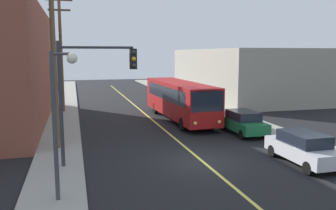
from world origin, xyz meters
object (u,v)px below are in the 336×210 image
Objects in this scene: utility_pole_near at (53,42)px; street_lamp_left at (60,104)px; parked_car_silver at (303,148)px; utility_pole_mid at (61,48)px; parked_car_green at (243,122)px; traffic_signal_left_corner at (93,80)px; parked_car_white at (209,110)px; fire_hydrant at (248,118)px; city_bus at (179,99)px.

utility_pole_near reaches higher than street_lamp_left.
utility_pole_mid reaches higher than parked_car_silver.
traffic_signal_left_corner is (-10.39, -4.52, 3.46)m from parked_car_green.
utility_pole_near is at bearing 118.17° from traffic_signal_left_corner.
street_lamp_left is at bearing -86.19° from utility_pole_near.
parked_car_white is (-0.05, 12.54, 0.00)m from parked_car_silver.
fire_hydrant is (12.26, 7.23, -3.72)m from traffic_signal_left_corner.
street_lamp_left is at bearing -121.50° from city_bus.
traffic_signal_left_corner is at bearing -125.44° from city_bus.
parked_car_white is 0.40× the size of utility_pole_near.
parked_car_green is (2.78, -6.17, -0.98)m from city_bus.
parked_car_white is 0.74× the size of traffic_signal_left_corner.
parked_car_white is 5.28× the size of fire_hydrant.
traffic_signal_left_corner is 7.14× the size of fire_hydrant.
traffic_signal_left_corner is (-7.61, -10.69, 2.49)m from city_bus.
street_lamp_left reaches higher than fire_hydrant.
utility_pole_near reaches higher than parked_car_white.
fire_hydrant is at bearing 39.47° from street_lamp_left.
parked_car_silver is at bearing -89.75° from parked_car_white.
city_bus is at bearing 101.24° from parked_car_silver.
city_bus is 2.22× the size of street_lamp_left.
utility_pole_near is at bearing 93.81° from street_lamp_left.
city_bus reaches higher than parked_car_white.
parked_car_green is 5.26× the size of fire_hydrant.
fire_hydrant is at bearing 55.27° from parked_car_green.
parked_car_silver is at bearing -57.92° from utility_pole_mid.
parked_car_green is at bearing -124.73° from fire_hydrant.
city_bus is 17.38m from street_lamp_left.
city_bus is 13.34m from parked_car_silver.
parked_car_silver is 11.03m from traffic_signal_left_corner.
parked_car_silver is 12.54m from parked_car_white.
fire_hydrant is (14.19, 3.63, -5.62)m from utility_pole_near.
street_lamp_left reaches higher than parked_car_white.
street_lamp_left reaches higher than parked_car_green.
utility_pole_mid is 1.97× the size of street_lamp_left.
street_lamp_left is at bearing -144.05° from parked_car_green.
parked_car_silver is at bearing 8.24° from street_lamp_left.
parked_car_green is at bearing -87.61° from parked_car_white.
parked_car_silver is 9.80m from fire_hydrant.
utility_pole_mid is (-12.13, 19.35, 5.25)m from parked_car_silver.
street_lamp_left is (0.51, -7.63, -2.47)m from utility_pole_near.
street_lamp_left is 6.55× the size of fire_hydrant.
utility_pole_near is at bearing -90.01° from utility_pole_mid.
utility_pole_mid is (0.00, 13.40, -0.12)m from utility_pole_near.
parked_car_white is at bearing -11.34° from city_bus.
city_bus is 2.04× the size of traffic_signal_left_corner.
utility_pole_near is 13.19× the size of fire_hydrant.
parked_car_green reaches higher than fire_hydrant.
utility_pole_mid is 21.17m from street_lamp_left.
utility_pole_mid is at bearing 89.99° from utility_pole_near.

